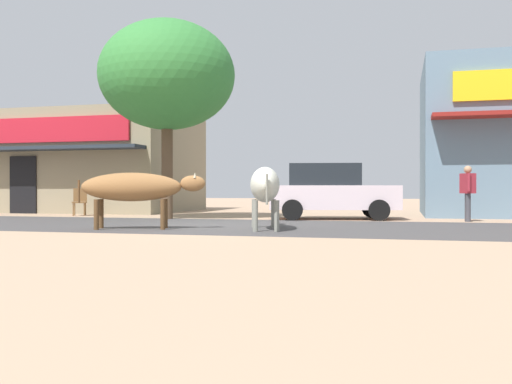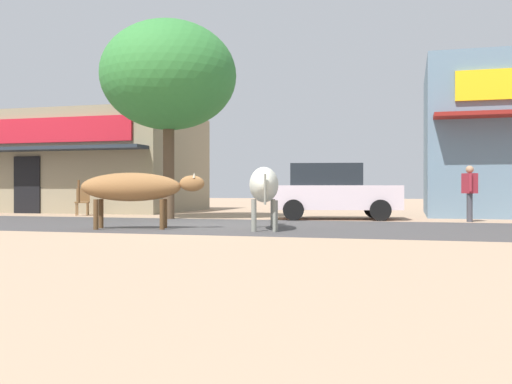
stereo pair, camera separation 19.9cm
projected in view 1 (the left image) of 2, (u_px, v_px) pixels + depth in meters
The scene contains 9 objects.
ground at pixel (209, 225), 13.98m from camera, with size 80.00×80.00×0.00m, color tan.
asphalt_road at pixel (209, 225), 13.98m from camera, with size 72.00×5.68×0.00m, color #444242.
storefront_left_cafe at pixel (92, 163), 23.30m from camera, with size 7.81×6.61×3.89m.
roadside_tree at pixel (167, 76), 17.03m from camera, with size 4.06×4.06×5.93m.
parked_hatchback_car at pixel (331, 191), 16.94m from camera, with size 3.98×2.35×1.64m.
cow_near_brown at pixel (135, 188), 12.74m from camera, with size 2.78×1.30×1.26m.
cow_far_dark at pixel (265, 185), 12.65m from camera, with size 1.17×2.60×1.38m.
pedestrian_by_shop at pixel (468, 189), 15.63m from camera, with size 0.41×0.61×1.54m.
cafe_chair_near_tree at pixel (80, 200), 19.17m from camera, with size 0.58×0.58×0.92m.
Camera 1 is at (4.60, -13.25, 0.90)m, focal length 39.98 mm.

